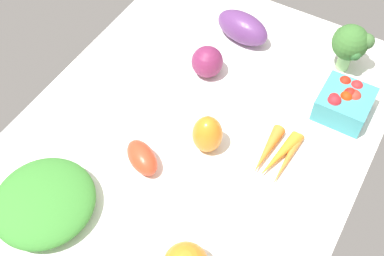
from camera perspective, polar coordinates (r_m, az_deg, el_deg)
The scene contains 9 objects.
tablecloth at distance 113.14cm, azimuth 0.00°, elevation -0.91°, with size 104.00×76.00×2.00cm, color white.
roma_tomato at distance 105.84cm, azimuth -5.82°, elevation -3.43°, with size 9.47×5.41×5.41cm, color red.
leafy_greens_clump at distance 103.78cm, azimuth -16.81°, elevation -8.22°, with size 20.62×21.03×6.12cm, color #398230.
red_onion_near_basket at distance 121.62cm, azimuth 1.78°, elevation 7.70°, with size 7.89×7.89×7.89cm, color #75234C.
bell_pepper_orange at distance 106.23cm, azimuth 1.80°, elevation -0.73°, with size 6.66×6.66×9.69cm, color orange.
broccoli_head at distance 125.89cm, azimuth 18.04°, elevation 9.34°, with size 9.47×9.70×13.04cm.
eggplant at distance 131.20cm, azimuth 5.88°, elevation 11.52°, with size 14.91×7.85×7.85cm, color #5D326D.
carrot_bunch at distance 108.88cm, azimuth 9.70°, elevation -3.06°, with size 14.97×7.30×2.95cm.
berry_basket at distance 118.72cm, azimuth 17.31°, elevation 2.90°, with size 11.55×11.55×7.57cm.
Camera 1 is at (-57.28, -33.29, 92.72)cm, focal length 45.93 mm.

